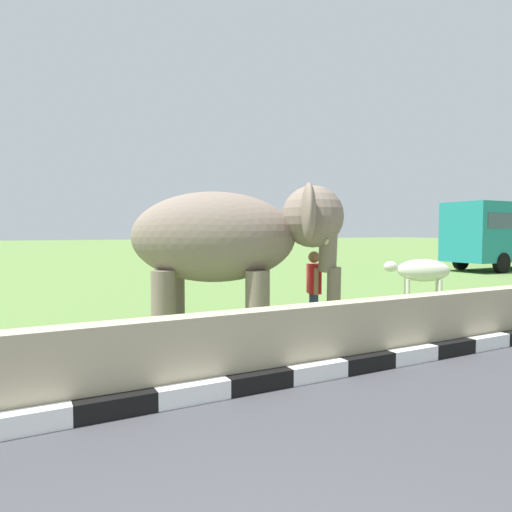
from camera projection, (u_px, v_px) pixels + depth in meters
striped_curb at (72, 415)px, 4.83m from camera, size 16.20×0.20×0.24m
barrier_parapet at (256, 347)px, 6.16m from camera, size 28.00×0.36×1.00m
elephant at (232, 240)px, 8.59m from camera, size 3.96×3.43×2.91m
person_handler at (314, 288)px, 9.10m from camera, size 0.39×0.62×1.66m
cow_near at (422, 271)px, 13.46m from camera, size 1.75×1.49×1.23m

